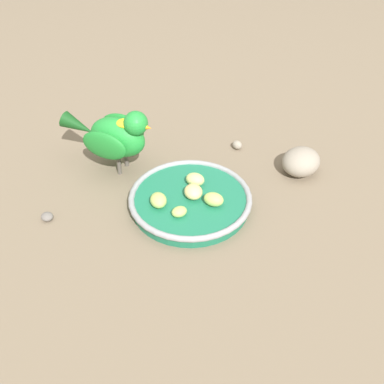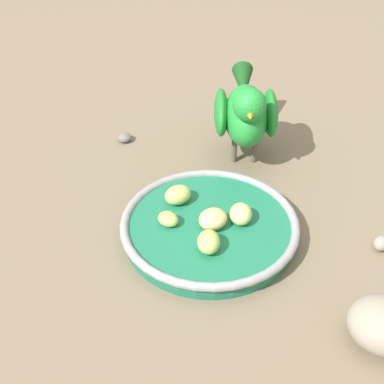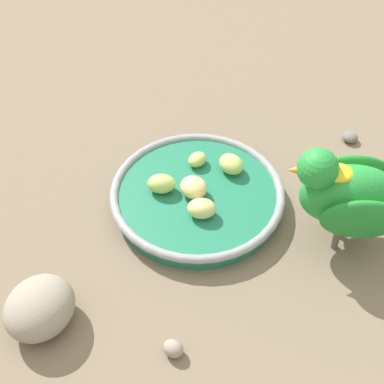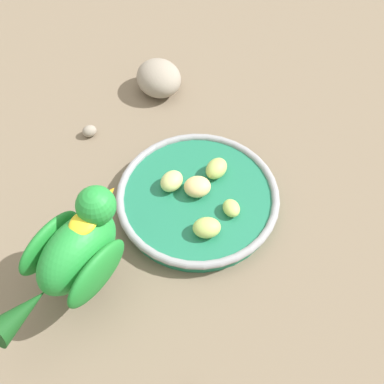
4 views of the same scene
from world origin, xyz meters
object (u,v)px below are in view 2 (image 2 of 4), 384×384
Objects in this scene: parrot at (246,111)px; pebble_0 at (381,243)px; feeding_bowl at (210,228)px; apple_piece_3 at (240,213)px; apple_piece_4 at (178,195)px; apple_piece_2 at (166,221)px; pebble_1 at (125,138)px; apple_piece_0 at (213,219)px; apple_piece_1 at (209,242)px.

parrot reaches higher than pebble_0.
parrot is 0.25m from pebble_0.
parrot reaches higher than feeding_bowl.
apple_piece_3 is 0.08m from apple_piece_4.
pebble_1 is (-0.18, 0.15, -0.02)m from apple_piece_2.
apple_piece_0 is 0.06m from apple_piece_4.
apple_piece_3 is (0.03, 0.02, 0.02)m from feeding_bowl.
apple_piece_4 is (-0.08, -0.01, -0.00)m from apple_piece_3.
pebble_1 is at bearing 159.44° from apple_piece_3.
parrot is at bearing 106.23° from apple_piece_0.
parrot reaches higher than apple_piece_0.
apple_piece_1 is 0.20× the size of parrot.
pebble_1 is at bearing 152.07° from apple_piece_0.
parrot is (0.01, 0.16, 0.05)m from apple_piece_4.
apple_piece_4 is (-0.06, 0.02, -0.00)m from apple_piece_0.
apple_piece_2 is (-0.06, 0.01, -0.00)m from apple_piece_1.
apple_piece_1 is at bearing -95.33° from apple_piece_3.
apple_piece_1 is at bearing -35.01° from apple_piece_4.
apple_piece_4 reaches higher than pebble_1.
apple_piece_3 is 0.17m from pebble_0.
feeding_bowl is 0.05m from apple_piece_1.
apple_piece_1 is 0.99× the size of apple_piece_4.
parrot is at bearing 90.96° from apple_piece_2.
apple_piece_4 is at bearing -31.90° from pebble_1.
apple_piece_2 is 0.26m from pebble_0.
apple_piece_0 is 1.65× the size of pebble_0.
apple_piece_3 reaches higher than pebble_0.
feeding_bowl is 6.17× the size of apple_piece_4.
parrot is at bearing 17.86° from pebble_1.
pebble_0 is (0.18, 0.09, -0.01)m from feeding_bowl.
parrot is (-0.05, 0.18, 0.05)m from apple_piece_0.
parrot is (-0.07, 0.15, 0.05)m from apple_piece_3.
pebble_0 is at bearing 28.16° from apple_piece_2.
apple_piece_4 is 0.20× the size of parrot.
apple_piece_4 is 1.63× the size of pebble_0.
apple_piece_0 is at bearing -15.84° from apple_piece_4.
apple_piece_0 is (0.01, -0.00, 0.02)m from feeding_bowl.
pebble_1 is at bearing 148.10° from apple_piece_4.
apple_piece_0 is 1.04× the size of apple_piece_3.
apple_piece_2 is 0.15× the size of parrot.
apple_piece_3 is at bearing 42.00° from feeding_bowl.
pebble_0 is at bearing 26.01° from feeding_bowl.
apple_piece_2 is at bearing -151.84° from pebble_0.
apple_piece_1 is at bearing -141.71° from pebble_0.
apple_piece_2 is 0.21m from parrot.
apple_piece_4 is at bearing -162.79° from pebble_0.
parrot is at bearing 116.21° from apple_piece_3.
apple_piece_0 and apple_piece_4 have the same top height.
apple_piece_4 is 1.63× the size of pebble_1.
apple_piece_2 is 0.77× the size of apple_piece_3.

